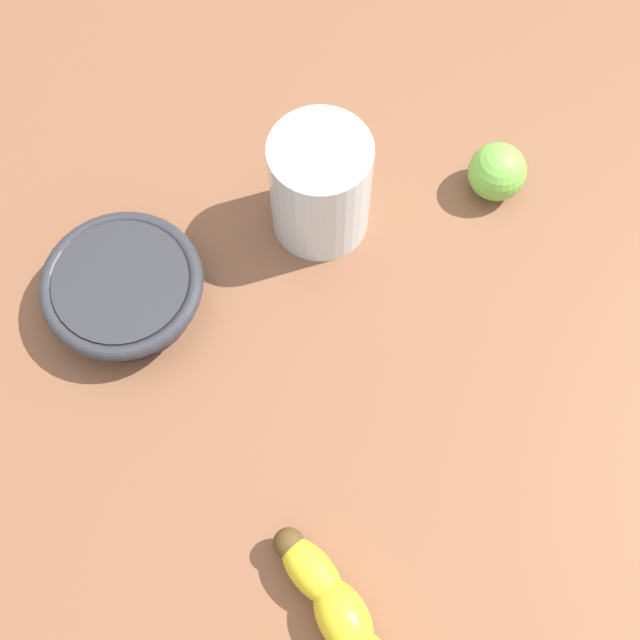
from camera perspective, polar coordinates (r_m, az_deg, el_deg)
wooden_tabletop at (r=66.59cm, az=4.31°, el=-6.41°), size 120.00×120.00×3.00cm
smoothie_glass at (r=67.54cm, az=0.01°, el=8.69°), size 7.86×7.86×9.91cm
ceramic_bowl at (r=67.89cm, az=-12.75°, el=2.01°), size 12.43×12.43×3.69cm
lime_fruit at (r=72.68cm, az=11.54°, el=9.51°), size 4.74×4.74×4.74cm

